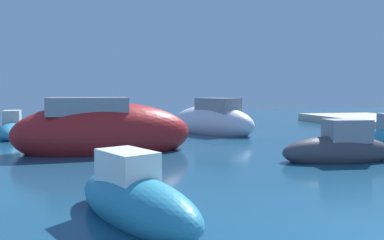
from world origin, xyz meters
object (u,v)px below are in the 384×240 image
moored_boat_1 (103,132)px  moored_boat_9 (339,149)px  moored_boat_3 (134,199)px  moored_boat_4 (212,122)px  moored_boat_5 (12,130)px

moored_boat_1 → moored_boat_9: (7.18, -3.58, -0.32)m
moored_boat_3 → moored_boat_9: (6.55, 4.00, 0.05)m
moored_boat_1 → moored_boat_3: moored_boat_1 is taller
moored_boat_4 → moored_boat_1: bearing=101.6°
moored_boat_9 → moored_boat_3: bearing=36.6°
moored_boat_1 → moored_boat_4: 7.41m
moored_boat_5 → moored_boat_9: 14.34m
moored_boat_5 → moored_boat_3: bearing=14.0°
moored_boat_1 → moored_boat_9: bearing=-28.3°
moored_boat_1 → moored_boat_3: bearing=-87.0°
moored_boat_1 → moored_boat_5: size_ratio=1.85×
moored_boat_5 → moored_boat_9: bearing=45.7°
moored_boat_4 → moored_boat_5: 9.72m
moored_boat_1 → moored_boat_5: moored_boat_1 is taller
moored_boat_5 → moored_boat_9: moored_boat_9 is taller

